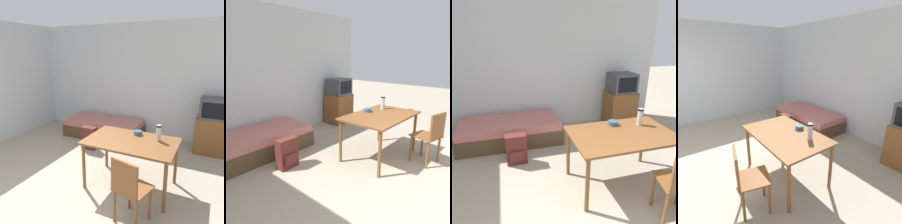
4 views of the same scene
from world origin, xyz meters
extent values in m
plane|color=#9E937F|center=(0.00, 0.00, 0.00)|extent=(20.00, 20.00, 0.00)
cube|color=silver|center=(0.00, 3.59, 1.35)|extent=(5.79, 0.06, 2.70)
cube|color=silver|center=(-2.43, 1.78, 1.35)|extent=(0.06, 4.56, 2.70)
cube|color=#4C3823|center=(-0.42, 3.04, 0.14)|extent=(1.86, 0.88, 0.29)
cube|color=#B76B60|center=(-0.42, 3.04, 0.36)|extent=(1.81, 0.85, 0.14)
cube|color=brown|center=(0.95, 1.37, 0.75)|extent=(1.35, 0.86, 0.03)
cylinder|color=brown|center=(0.34, 1.01, 0.37)|extent=(0.05, 0.05, 0.73)
cylinder|color=brown|center=(1.56, 1.01, 0.37)|extent=(0.05, 0.05, 0.73)
cylinder|color=brown|center=(0.34, 1.74, 0.37)|extent=(0.05, 0.05, 0.73)
cylinder|color=brown|center=(1.56, 1.74, 0.37)|extent=(0.05, 0.05, 0.73)
cube|color=brown|center=(1.25, 0.69, 0.47)|extent=(0.47, 0.47, 0.02)
cube|color=brown|center=(1.20, 0.52, 0.68)|extent=(0.36, 0.12, 0.41)
cylinder|color=brown|center=(1.43, 0.80, 0.23)|extent=(0.04, 0.04, 0.46)
cylinder|color=brown|center=(1.13, 0.88, 0.23)|extent=(0.04, 0.04, 0.46)
cylinder|color=brown|center=(1.36, 0.50, 0.23)|extent=(0.04, 0.04, 0.46)
cylinder|color=brown|center=(1.06, 0.58, 0.23)|extent=(0.04, 0.04, 0.46)
cylinder|color=#B7B7BC|center=(1.31, 1.55, 0.88)|extent=(0.07, 0.07, 0.24)
cylinder|color=black|center=(1.31, 1.55, 0.99)|extent=(0.08, 0.08, 0.03)
cylinder|color=#335670|center=(0.96, 1.65, 0.79)|extent=(0.13, 0.13, 0.06)
cube|color=#56231E|center=(-0.36, 2.26, 0.24)|extent=(0.32, 0.17, 0.49)
cube|color=#56231E|center=(-0.36, 2.16, 0.17)|extent=(0.22, 0.03, 0.17)
camera|label=1|loc=(2.03, -1.46, 2.04)|focal=35.00mm
camera|label=2|loc=(-2.21, -0.43, 1.76)|focal=35.00mm
camera|label=3|loc=(-0.47, -0.85, 2.01)|focal=35.00mm
camera|label=4|loc=(2.94, 0.03, 1.94)|focal=28.00mm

